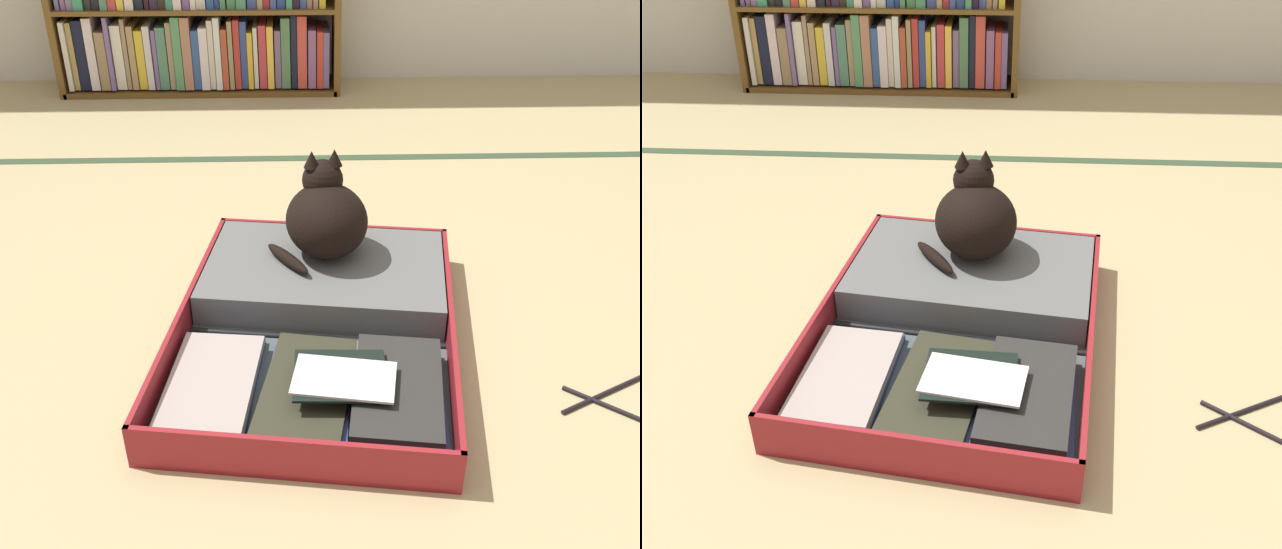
# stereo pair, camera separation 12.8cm
# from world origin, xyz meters

# --- Properties ---
(ground_plane) EXTENTS (10.00, 10.00, 0.00)m
(ground_plane) POSITION_xyz_m (0.00, 0.00, 0.00)
(ground_plane) COLOR tan
(tatami_border) EXTENTS (4.80, 0.05, 0.00)m
(tatami_border) POSITION_xyz_m (0.00, 1.38, 0.00)
(tatami_border) COLOR #334830
(tatami_border) RESTS_ON ground_plane
(bookshelf) EXTENTS (1.30, 0.28, 0.76)m
(bookshelf) POSITION_xyz_m (-0.50, 2.24, 0.36)
(bookshelf) COLOR brown
(bookshelf) RESTS_ON ground_plane
(open_suitcase) EXTENTS (0.76, 0.95, 0.11)m
(open_suitcase) POSITION_xyz_m (0.01, 0.29, 0.04)
(open_suitcase) COLOR maroon
(open_suitcase) RESTS_ON ground_plane
(black_cat) EXTENTS (0.29, 0.28, 0.27)m
(black_cat) POSITION_xyz_m (0.02, 0.50, 0.21)
(black_cat) COLOR black
(black_cat) RESTS_ON open_suitcase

